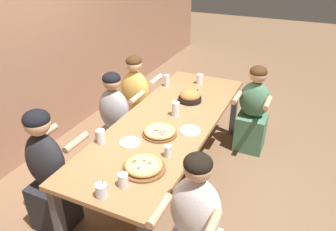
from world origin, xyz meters
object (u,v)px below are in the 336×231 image
drinking_glass_a (101,137)px  drinking_glass_d (176,110)px  empty_plate_b (130,142)px  cocktail_glass_blue (101,191)px  pizza_board_second (160,132)px  diner_near_right (253,113)px  empty_plate_a (190,131)px  drinking_glass_f (167,81)px  diner_near_left (194,230)px  diner_far_midright (136,106)px  diner_far_center (116,124)px  skillet_bowl (190,96)px  drinking_glass_b (168,152)px  drinking_glass_c (123,181)px  diner_far_left (49,176)px  drinking_glass_e (200,79)px  pizza_board_main (144,166)px

drinking_glass_a → drinking_glass_d: drinking_glass_d is taller
empty_plate_b → cocktail_glass_blue: 0.70m
pizza_board_second → diner_near_right: size_ratio=0.29×
empty_plate_a → drinking_glass_f: (0.88, 0.64, 0.06)m
diner_near_left → drinking_glass_a: bearing=-20.8°
diner_far_midright → empty_plate_b: bearing=-62.8°
empty_plate_b → diner_far_center: bearing=43.1°
skillet_bowl → empty_plate_a: bearing=-158.7°
drinking_glass_b → drinking_glass_d: 0.72m
cocktail_glass_blue → drinking_glass_c: bearing=-26.4°
skillet_bowl → drinking_glass_b: bearing=-168.4°
drinking_glass_b → empty_plate_a: bearing=-2.5°
cocktail_glass_blue → drinking_glass_b: cocktail_glass_blue is taller
skillet_bowl → drinking_glass_a: bearing=160.2°
drinking_glass_c → cocktail_glass_blue: bearing=153.6°
drinking_glass_a → diner_far_left: (-0.37, 0.31, -0.25)m
drinking_glass_e → diner_near_right: size_ratio=0.11×
empty_plate_b → drinking_glass_b: bearing=-96.7°
pizza_board_second → diner_far_midright: 1.10m
drinking_glass_a → diner_far_center: size_ratio=0.12×
drinking_glass_e → drinking_glass_f: 0.41m
pizza_board_second → empty_plate_a: size_ratio=1.60×
empty_plate_a → drinking_glass_c: size_ratio=1.86×
cocktail_glass_blue → skillet_bowl: bearing=-0.1°
drinking_glass_b → drinking_glass_f: drinking_glass_f is taller
pizza_board_second → diner_far_midright: bearing=41.5°
empty_plate_a → diner_far_center: diner_far_center is taller
diner_near_right → diner_near_left: size_ratio=0.93×
drinking_glass_e → drinking_glass_f: size_ratio=0.83×
diner_far_midright → drinking_glass_f: bearing=39.6°
empty_plate_a → drinking_glass_f: bearing=36.2°
empty_plate_b → diner_far_midright: (1.04, 0.53, -0.22)m
empty_plate_b → drinking_glass_f: 1.31m
diner_far_left → diner_far_center: bearing=90.0°
skillet_bowl → diner_near_left: diner_near_left is taller
empty_plate_b → drinking_glass_e: drinking_glass_e is taller
empty_plate_a → pizza_board_main: bearing=170.2°
drinking_glass_a → drinking_glass_b: (0.06, -0.62, -0.01)m
skillet_bowl → drinking_glass_d: size_ratio=2.52×
pizza_board_main → empty_plate_a: bearing=-9.8°
drinking_glass_a → drinking_glass_e: (1.63, -0.33, 0.00)m
diner_near_right → diner_near_left: bearing=90.0°
empty_plate_b → drinking_glass_b: (-0.05, -0.39, 0.04)m
diner_far_midright → diner_far_center: size_ratio=1.03×
pizza_board_main → empty_plate_b: pizza_board_main is taller
drinking_glass_c → diner_far_center: bearing=35.8°
cocktail_glass_blue → diner_near_right: size_ratio=0.12×
drinking_glass_a → drinking_glass_c: (-0.41, -0.48, -0.01)m
drinking_glass_f → diner_near_left: size_ratio=0.12×
diner_far_midright → diner_near_right: size_ratio=1.07×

